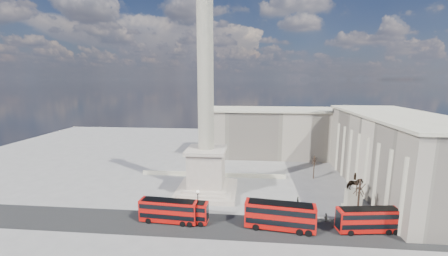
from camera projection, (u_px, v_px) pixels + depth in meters
name	position (u px, v px, depth m)	size (l,w,h in m)	color
ground	(203.00, 201.00, 60.70)	(180.00, 180.00, 0.00)	gray
asphalt_road	(221.00, 226.00, 50.44)	(120.00, 9.00, 0.01)	#272727
nelsons_column	(206.00, 139.00, 63.36)	(14.00, 14.00, 49.85)	#B9AB9A
balustrade_wall	(213.00, 174.00, 76.30)	(40.00, 0.60, 1.10)	beige
building_east	(398.00, 154.00, 64.83)	(19.00, 46.00, 18.60)	beige
building_northeast	(278.00, 132.00, 96.68)	(51.00, 17.00, 16.60)	beige
red_bus_a	(169.00, 211.00, 51.43)	(11.07, 3.29, 4.43)	#BD0E09
red_bus_b	(181.00, 211.00, 51.51)	(10.51, 3.18, 4.20)	#BD0E09
red_bus_c	(280.00, 216.00, 48.91)	(12.61, 4.32, 5.01)	#BD0E09
red_bus_d	(369.00, 220.00, 48.12)	(11.11, 3.83, 4.41)	#BD0E09
victorian_lamp	(198.00, 204.00, 50.48)	(0.57, 0.57, 6.67)	black
equestrian_statue	(353.00, 196.00, 56.88)	(3.71, 2.78, 7.81)	beige
bare_tree_near	(360.00, 187.00, 50.90)	(2.02, 2.02, 8.84)	#332319
bare_tree_mid	(373.00, 177.00, 62.54)	(1.59, 1.59, 6.01)	#332319
bare_tree_far	(314.00, 160.00, 73.69)	(1.66, 1.66, 6.79)	#332319
pedestrian_walking	(271.00, 210.00, 54.63)	(0.69, 0.45, 1.89)	#262721
pedestrian_standing	(326.00, 217.00, 51.97)	(0.80, 0.63, 1.65)	#262721
pedestrian_crossing	(298.00, 201.00, 58.90)	(1.07, 0.45, 1.82)	#262721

